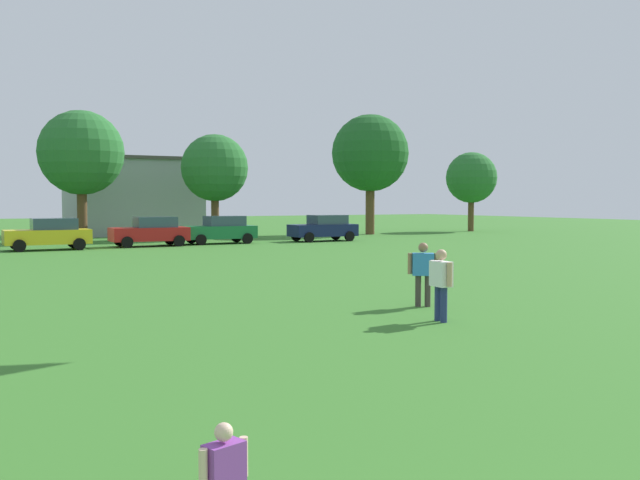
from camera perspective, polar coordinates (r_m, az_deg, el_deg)
name	(u,v)px	position (r m, az deg, el deg)	size (l,w,h in m)	color
ground_plane	(15,267)	(30.82, -23.08, -1.96)	(160.00, 160.00, 0.00)	#387528
child_kite_flyer	(224,473)	(5.75, -7.65, -17.87)	(0.43, 0.26, 0.95)	navy
adult_bystander	(441,279)	(15.69, 9.61, -3.06)	(0.32, 0.75, 1.57)	navy
bystander_midfield	(423,269)	(17.84, 8.20, -2.27)	(0.65, 0.52, 1.59)	#3F3833
parked_car_yellow_1	(49,234)	(40.36, -20.75, 0.46)	(4.30, 2.02, 1.68)	yellow
parked_car_red_2	(151,231)	(41.93, -13.32, 0.68)	(4.30, 2.02, 1.68)	red
parked_car_green_3	(221,229)	(43.73, -7.92, 0.83)	(4.30, 2.02, 1.68)	#196B38
parked_car_navy_4	(324,228)	(46.00, 0.32, 0.98)	(4.30, 2.02, 1.68)	#141E4C
tree_center_left	(81,153)	(47.60, -18.48, 6.57)	(5.30, 5.30, 8.26)	brown
tree_center_right	(215,168)	(49.63, -8.38, 5.67)	(4.57, 4.57, 7.13)	brown
tree_right	(370,153)	(55.39, 4.02, 6.88)	(5.90, 5.90, 9.19)	brown
tree_far_right	(471,178)	(62.10, 11.95, 4.86)	(4.29, 4.29, 6.69)	brown
house_left	(133,196)	(56.80, -14.69, 3.39)	(9.64, 7.50, 5.85)	#9999A3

